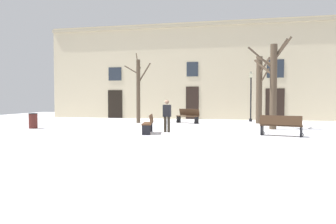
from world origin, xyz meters
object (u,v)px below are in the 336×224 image
at_px(tree_right_of_center, 259,88).
at_px(tree_foreground, 138,89).
at_px(bench_back_to_back_right, 281,125).
at_px(tree_left_of_center, 273,81).
at_px(streetlamp, 251,91).
at_px(bench_near_center_tree, 149,123).
at_px(litter_bin, 33,121).
at_px(bench_near_lamp, 188,116).
at_px(person_crossing_plaza, 167,114).

height_order(tree_right_of_center, tree_foreground, tree_foreground).
bearing_deg(bench_back_to_back_right, tree_left_of_center, -73.15).
relative_size(streetlamp, bench_near_center_tree, 2.07).
relative_size(streetlamp, litter_bin, 4.24).
xyz_separation_m(tree_foreground, bench_near_center_tree, (2.54, -6.36, -1.80)).
xyz_separation_m(tree_left_of_center, bench_near_lamp, (-5.15, 3.21, -2.09)).
distance_m(streetlamp, bench_back_to_back_right, 9.38).
xyz_separation_m(litter_bin, person_crossing_plaza, (7.69, -0.39, 0.45)).
xyz_separation_m(bench_near_lamp, person_crossing_plaza, (-0.03, -6.11, 0.39)).
bearing_deg(bench_near_center_tree, tree_left_of_center, 109.75).
bearing_deg(tree_foreground, tree_right_of_center, 9.00).
bearing_deg(tree_right_of_center, bench_near_center_tree, -125.22).
bearing_deg(tree_foreground, tree_left_of_center, -18.09).
bearing_deg(bench_near_lamp, tree_right_of_center, 36.19).
bearing_deg(bench_near_center_tree, tree_right_of_center, 133.20).
bearing_deg(bench_near_center_tree, streetlamp, 140.90).
bearing_deg(litter_bin, tree_foreground, 50.11).
bearing_deg(tree_foreground, streetlamp, 21.86).
xyz_separation_m(streetlamp, litter_bin, (-11.82, -8.25, -1.76)).
bearing_deg(bench_back_to_back_right, bench_near_center_tree, 16.73).
bearing_deg(tree_foreground, bench_near_lamp, 7.72).
bearing_deg(bench_back_to_back_right, tree_right_of_center, -70.02).
bearing_deg(tree_left_of_center, bench_near_center_tree, -148.68).
relative_size(streetlamp, person_crossing_plaza, 2.23).
height_order(tree_left_of_center, person_crossing_plaza, tree_left_of_center).
distance_m(tree_left_of_center, streetlamp, 5.84).
relative_size(bench_near_center_tree, person_crossing_plaza, 1.08).
distance_m(tree_left_of_center, bench_near_lamp, 6.42).
distance_m(bench_back_to_back_right, bench_near_lamp, 8.46).
relative_size(bench_near_center_tree, bench_near_lamp, 1.04).
distance_m(bench_near_center_tree, bench_near_lamp, 6.86).
bearing_deg(streetlamp, bench_near_center_tree, -117.52).
height_order(streetlamp, person_crossing_plaza, streetlamp).
relative_size(bench_back_to_back_right, bench_near_lamp, 1.14).
distance_m(tree_left_of_center, tree_right_of_center, 4.06).
height_order(litter_bin, bench_near_center_tree, bench_near_center_tree).
height_order(tree_foreground, litter_bin, tree_foreground).
bearing_deg(bench_near_lamp, bench_near_center_tree, -70.11).
distance_m(tree_right_of_center, streetlamp, 1.80).
height_order(tree_foreground, streetlamp, tree_foreground).
height_order(tree_left_of_center, tree_right_of_center, tree_left_of_center).
distance_m(tree_right_of_center, bench_near_center_tree, 9.51).
bearing_deg(streetlamp, bench_near_lamp, -148.39).
height_order(tree_right_of_center, person_crossing_plaza, tree_right_of_center).
relative_size(tree_right_of_center, bench_near_center_tree, 2.56).
bearing_deg(tree_right_of_center, streetlamp, 106.61).
bearing_deg(litter_bin, bench_near_lamp, 36.56).
bearing_deg(tree_foreground, person_crossing_plaza, -59.92).
bearing_deg(bench_near_lamp, bench_back_to_back_right, -25.24).
relative_size(streetlamp, bench_near_lamp, 2.16).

